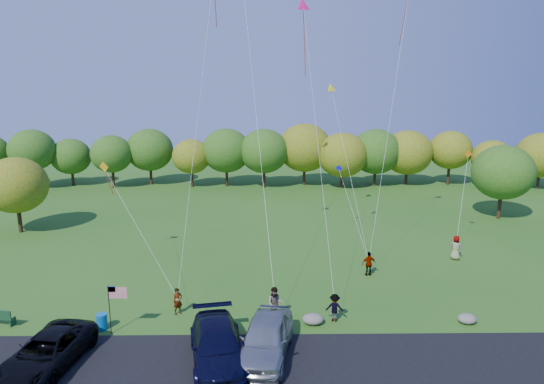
{
  "coord_description": "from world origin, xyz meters",
  "views": [
    {
      "loc": [
        0.48,
        -24.88,
        13.29
      ],
      "look_at": [
        0.89,
        6.0,
        6.39
      ],
      "focal_mm": 32.0,
      "sensor_mm": 36.0,
      "label": 1
    }
  ],
  "objects": [
    {
      "name": "boulder_far",
      "position": [
        11.9,
        0.21,
        0.28
      ],
      "size": [
        1.06,
        0.88,
        0.55
      ],
      "primitive_type": "ellipsoid",
      "color": "slate",
      "rests_on": "ground"
    },
    {
      "name": "flyer_e",
      "position": [
        15.15,
        10.42,
        0.95
      ],
      "size": [
        1.11,
        1.0,
        1.91
      ],
      "primitive_type": "imported",
      "rotation": [
        0.0,
        0.0,
        2.6
      ],
      "color": "#4C4C59",
      "rests_on": "ground"
    },
    {
      "name": "flyer_d",
      "position": [
        7.77,
        7.31,
        0.88
      ],
      "size": [
        1.08,
        0.57,
        1.76
      ],
      "primitive_type": "imported",
      "rotation": [
        0.0,
        0.0,
        3.28
      ],
      "color": "#4C4C59",
      "rests_on": "ground"
    },
    {
      "name": "asphalt_lane",
      "position": [
        0.0,
        -4.0,
        0.03
      ],
      "size": [
        44.0,
        6.0,
        0.06
      ],
      "primitive_type": "cube",
      "color": "black",
      "rests_on": "ground"
    },
    {
      "name": "flyer_a",
      "position": [
        -4.72,
        1.6,
        0.8
      ],
      "size": [
        0.7,
        0.66,
        1.61
      ],
      "primitive_type": "imported",
      "rotation": [
        0.0,
        0.0,
        0.63
      ],
      "color": "#4C4C59",
      "rests_on": "ground"
    },
    {
      "name": "flag_assembly",
      "position": [
        -7.66,
        -0.67,
        2.1
      ],
      "size": [
        1.02,
        0.66,
        2.77
      ],
      "color": "black",
      "rests_on": "ground"
    },
    {
      "name": "trash_barrel",
      "position": [
        -8.61,
        -0.21,
        0.45
      ],
      "size": [
        0.6,
        0.6,
        0.9
      ],
      "primitive_type": "cylinder",
      "color": "#0B61B0",
      "rests_on": "ground"
    },
    {
      "name": "flyer_b",
      "position": [
        1.0,
        0.87,
        0.97
      ],
      "size": [
        0.97,
        0.77,
        1.94
      ],
      "primitive_type": "imported",
      "rotation": [
        0.0,
        0.0,
        -0.03
      ],
      "color": "#4C4C59",
      "rests_on": "ground"
    },
    {
      "name": "kites_aloft",
      "position": [
        3.1,
        14.77,
        19.12
      ],
      "size": [
        28.91,
        10.28,
        20.87
      ],
      "color": "#ED1A70",
      "rests_on": "ground"
    },
    {
      "name": "minivan_silver",
      "position": [
        0.46,
        -3.13,
        1.04
      ],
      "size": [
        3.3,
        6.08,
        1.96
      ],
      "primitive_type": "imported",
      "rotation": [
        0.0,
        0.0,
        -0.18
      ],
      "color": "#999DA3",
      "rests_on": "asphalt_lane"
    },
    {
      "name": "treeline",
      "position": [
        0.92,
        36.54,
        5.0
      ],
      "size": [
        74.6,
        28.25,
        8.64
      ],
      "color": "#3A2815",
      "rests_on": "ground"
    },
    {
      "name": "minivan_dark",
      "position": [
        -9.94,
        -3.94,
        0.85
      ],
      "size": [
        3.49,
        6.04,
        1.58
      ],
      "primitive_type": "imported",
      "rotation": [
        0.0,
        0.0,
        -0.16
      ],
      "color": "black",
      "rests_on": "asphalt_lane"
    },
    {
      "name": "minivan_navy",
      "position": [
        -1.88,
        -3.64,
        0.95
      ],
      "size": [
        3.56,
        6.48,
        1.78
      ],
      "primitive_type": "imported",
      "rotation": [
        0.0,
        0.0,
        0.18
      ],
      "color": "black",
      "rests_on": "asphalt_lane"
    },
    {
      "name": "boulder_near",
      "position": [
        3.14,
        0.23,
        0.3
      ],
      "size": [
        1.21,
        0.94,
        0.6
      ],
      "primitive_type": "ellipsoid",
      "color": "gray",
      "rests_on": "ground"
    },
    {
      "name": "ground",
      "position": [
        0.0,
        0.0,
        0.0
      ],
      "size": [
        140.0,
        140.0,
        0.0
      ],
      "primitive_type": "plane",
      "color": "#2D601B",
      "rests_on": "ground"
    },
    {
      "name": "flyer_c",
      "position": [
        4.4,
        0.6,
        0.82
      ],
      "size": [
        1.15,
        0.79,
        1.63
      ],
      "primitive_type": "imported",
      "rotation": [
        0.0,
        0.0,
        2.96
      ],
      "color": "#4C4C59",
      "rests_on": "ground"
    }
  ]
}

